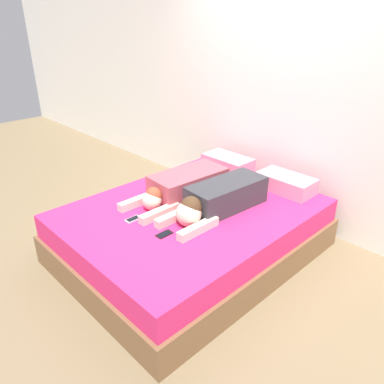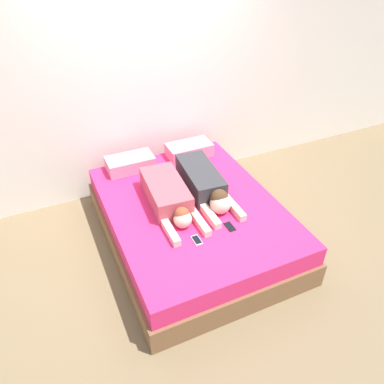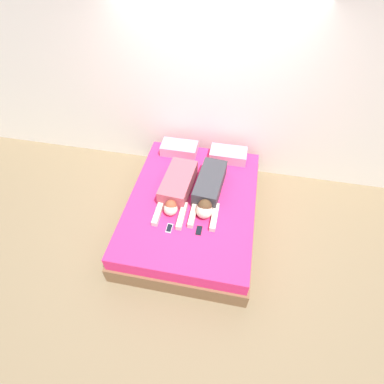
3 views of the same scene
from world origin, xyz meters
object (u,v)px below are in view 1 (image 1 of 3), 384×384
pillow_head_right (286,183)px  cell_phone_right (164,234)px  bed (192,231)px  person_left (182,186)px  pillow_head_left (228,163)px  person_right (218,199)px  cell_phone_left (133,219)px

pillow_head_right → cell_phone_right: pillow_head_right is taller
bed → person_left: bearing=158.4°
bed → pillow_head_left: size_ratio=4.11×
bed → person_left: person_left is taller
person_left → person_right: size_ratio=0.99×
person_left → cell_phone_right: bearing=-54.4°
person_right → cell_phone_right: person_right is taller
pillow_head_left → pillow_head_right: 0.74m
pillow_head_right → cell_phone_left: pillow_head_right is taller
person_left → person_right: (0.42, 0.02, 0.01)m
pillow_head_left → cell_phone_left: size_ratio=4.09×
bed → person_right: (0.20, 0.11, 0.36)m
person_right → cell_phone_right: 0.59m
pillow_head_left → person_right: size_ratio=0.51×
pillow_head_right → cell_phone_left: (-0.55, -1.40, -0.07)m
bed → cell_phone_left: cell_phone_left is taller
pillow_head_left → person_left: 0.82m
pillow_head_left → person_right: 0.97m
pillow_head_right → cell_phone_right: size_ratio=4.09×
bed → person_right: size_ratio=2.09×
pillow_head_left → pillow_head_right: size_ratio=1.00×
person_left → cell_phone_right: size_ratio=7.99×
cell_phone_left → pillow_head_right: bearing=68.4°
bed → cell_phone_right: (0.18, -0.47, 0.25)m
cell_phone_left → cell_phone_right: size_ratio=1.00×
person_left → bed: bearing=-21.6°
person_right → cell_phone_left: bearing=-121.8°
person_right → cell_phone_left: 0.73m
person_left → cell_phone_left: person_left is taller
bed → pillow_head_left: (-0.37, 0.89, 0.32)m
pillow_head_right → person_right: person_right is taller
person_left → cell_phone_right: (0.40, -0.55, -0.10)m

